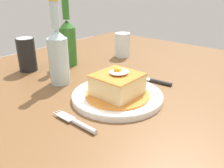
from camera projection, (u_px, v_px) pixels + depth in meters
dining_table at (100, 105)px, 0.82m from camera, size 1.41×1.07×0.72m
main_plate at (117, 96)px, 0.68m from camera, size 0.26×0.26×0.02m
sandwich_meal at (117, 86)px, 0.67m from camera, size 0.19×0.19×0.09m
fork at (78, 123)px, 0.55m from camera, size 0.02×0.14×0.01m
knife at (154, 81)px, 0.79m from camera, size 0.03×0.17×0.01m
soda_can at (27, 55)px, 0.88m from camera, size 0.07×0.07×0.12m
beer_bottle_clear at (58, 54)px, 0.75m from camera, size 0.06×0.06×0.27m
beer_bottle_green at (68, 40)px, 0.93m from camera, size 0.06×0.06×0.27m
drinking_glass at (122, 46)px, 1.06m from camera, size 0.07×0.07×0.10m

